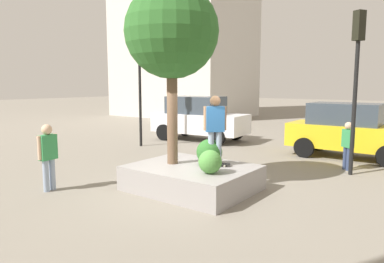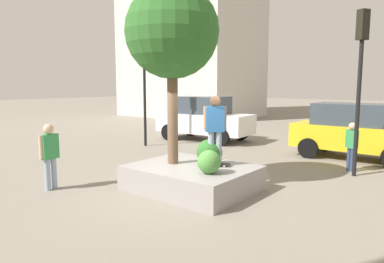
# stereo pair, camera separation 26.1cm
# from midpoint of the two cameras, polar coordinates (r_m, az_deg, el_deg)

# --- Properties ---
(ground_plane) EXTENTS (120.00, 120.00, 0.00)m
(ground_plane) POSITION_cam_midpoint_polar(r_m,az_deg,el_deg) (9.26, -1.07, -9.59)
(ground_plane) COLOR gray
(planter_ledge) EXTENTS (3.06, 2.43, 0.63)m
(planter_ledge) POSITION_cam_midpoint_polar(r_m,az_deg,el_deg) (9.36, 0.80, -7.40)
(planter_ledge) COLOR gray
(planter_ledge) RESTS_ON ground
(plaza_tree) EXTENTS (2.42, 2.42, 4.66)m
(plaza_tree) POSITION_cam_midpoint_polar(r_m,az_deg,el_deg) (9.46, -2.39, 15.53)
(plaza_tree) COLOR brown
(plaza_tree) RESTS_ON planter_ledge
(boxwood_shrub) EXTENTS (0.68, 0.68, 0.68)m
(boxwood_shrub) POSITION_cam_midpoint_polar(r_m,az_deg,el_deg) (9.34, 3.61, -3.31)
(boxwood_shrub) COLOR #2D6628
(boxwood_shrub) RESTS_ON planter_ledge
(hedge_clump) EXTENTS (0.56, 0.56, 0.56)m
(hedge_clump) POSITION_cam_midpoint_polar(r_m,az_deg,el_deg) (8.45, 3.64, -4.88)
(hedge_clump) COLOR #4C8C3D
(hedge_clump) RESTS_ON planter_ledge
(skateboard) EXTENTS (0.79, 0.60, 0.07)m
(skateboard) POSITION_cam_midpoint_polar(r_m,az_deg,el_deg) (9.25, 4.45, -5.22)
(skateboard) COLOR black
(skateboard) RESTS_ON planter_ledge
(skateboarder) EXTENTS (0.47, 0.47, 1.75)m
(skateboarder) POSITION_cam_midpoint_polar(r_m,az_deg,el_deg) (9.08, 4.52, 1.09)
(skateboarder) COLOR #8C9EB7
(skateboarder) RESTS_ON skateboard
(police_car) EXTENTS (4.76, 2.46, 2.15)m
(police_car) POSITION_cam_midpoint_polar(r_m,az_deg,el_deg) (17.51, 2.29, 2.16)
(police_car) COLOR white
(police_car) RESTS_ON ground
(taxi_cab) EXTENTS (4.40, 2.08, 2.04)m
(taxi_cab) POSITION_cam_midpoint_polar(r_m,az_deg,el_deg) (14.45, 24.95, 0.10)
(taxi_cab) COLOR gold
(taxi_cab) RESTS_ON ground
(traffic_light_corner) EXTENTS (0.37, 0.36, 4.84)m
(traffic_light_corner) POSITION_cam_midpoint_polar(r_m,az_deg,el_deg) (11.61, 25.88, 9.52)
(traffic_light_corner) COLOR black
(traffic_light_corner) RESTS_ON ground
(traffic_light_median) EXTENTS (0.34, 0.37, 4.71)m
(traffic_light_median) POSITION_cam_midpoint_polar(r_m,az_deg,el_deg) (15.92, -7.13, 9.18)
(traffic_light_median) COLOR black
(traffic_light_median) RESTS_ON ground
(passerby_with_bag) EXTENTS (0.27, 0.58, 1.73)m
(passerby_with_bag) POSITION_cam_midpoint_polar(r_m,az_deg,el_deg) (9.87, -21.11, -3.07)
(passerby_with_bag) COLOR #8C9EB7
(passerby_with_bag) RESTS_ON ground
(bystander_watching) EXTENTS (0.43, 0.40, 1.55)m
(bystander_watching) POSITION_cam_midpoint_polar(r_m,az_deg,el_deg) (12.34, 24.71, -1.71)
(bystander_watching) COLOR navy
(bystander_watching) RESTS_ON ground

